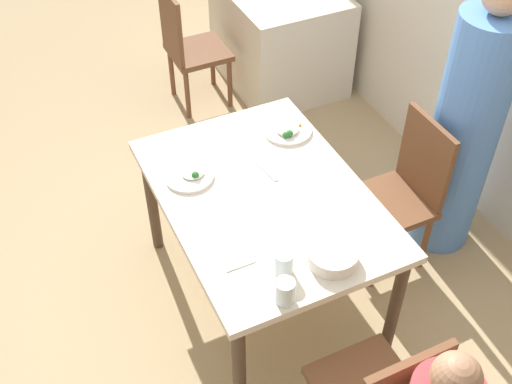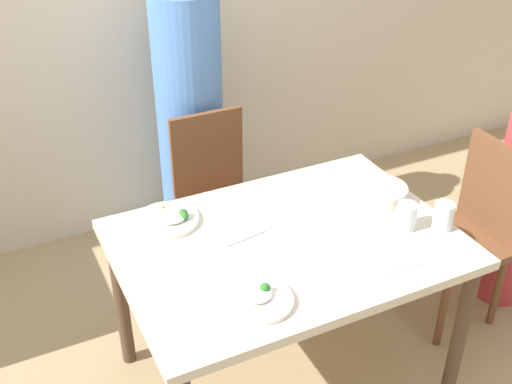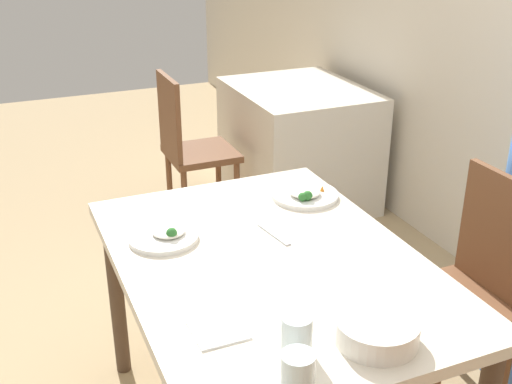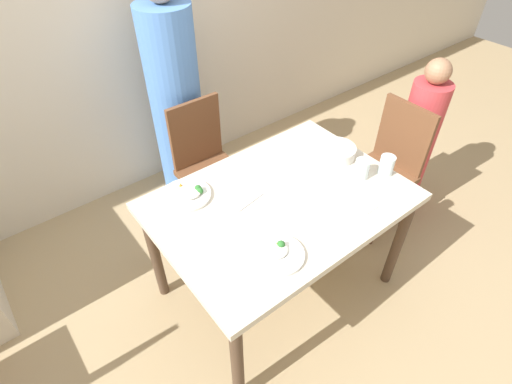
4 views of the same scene
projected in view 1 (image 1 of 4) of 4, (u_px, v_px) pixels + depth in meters
The scene contains 13 objects.
ground_plane at pixel (263, 293), 3.54m from camera, with size 10.00×10.00×0.00m, color tan.
dining_table at pixel (264, 207), 3.08m from camera, with size 1.30×0.93×0.76m.
chair_adult_spot at pixel (402, 191), 3.43m from camera, with size 0.40×0.40×0.91m.
person_adult at pixel (464, 134), 3.35m from camera, with size 0.35×0.35×1.63m.
bowl_curry at pixel (333, 255), 2.69m from camera, with size 0.22×0.22×0.07m.
plate_rice_adult at pixel (190, 176), 3.09m from camera, with size 0.24×0.24×0.06m.
plate_rice_child at pixel (287, 130), 3.35m from camera, with size 0.26×0.26×0.06m.
glass_water_tall at pixel (284, 263), 2.64m from camera, with size 0.08×0.08×0.11m.
glass_water_short at pixel (285, 291), 2.53m from camera, with size 0.08×0.08×0.11m.
napkin_folded at pixel (235, 255), 2.74m from camera, with size 0.14×0.14×0.01m.
fork_steel at pixel (266, 171), 3.13m from camera, with size 0.18×0.05×0.01m.
background_table at pixel (280, 37), 4.82m from camera, with size 0.92×0.77×0.76m.
chair_background at pixel (188, 46), 4.52m from camera, with size 0.40×0.40×0.91m.
Camera 1 is at (1.96, -0.97, 2.84)m, focal length 45.00 mm.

